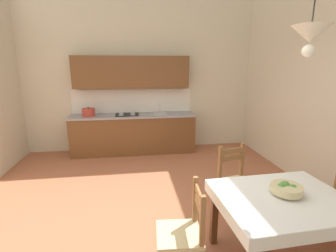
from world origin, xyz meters
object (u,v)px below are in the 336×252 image
dining_table (282,209)px  dining_chair_tv_side (183,233)px  kitchen_cabinetry (133,116)px  dining_chair_kitchen_side (236,182)px  pendant_lamp (310,35)px  fruit_bowl (286,189)px

dining_table → dining_chair_tv_side: size_ratio=1.38×
dining_table → kitchen_cabinetry: bearing=111.0°
dining_table → dining_chair_tv_side: dining_chair_tv_side is taller
dining_chair_kitchen_side → pendant_lamp: pendant_lamp is taller
dining_chair_kitchen_side → dining_chair_tv_side: bearing=-134.8°
dining_table → dining_chair_kitchen_side: size_ratio=1.38×
dining_chair_tv_side → pendant_lamp: bearing=0.5°
dining_chair_tv_side → dining_table: bearing=-0.9°
fruit_bowl → pendant_lamp: (0.03, -0.02, 1.42)m
dining_chair_kitchen_side → dining_chair_tv_side: size_ratio=1.00×
kitchen_cabinetry → fruit_bowl: (1.46, -3.62, -0.04)m
kitchen_cabinetry → fruit_bowl: 3.90m
dining_table → dining_chair_kitchen_side: bearing=92.7°
dining_table → pendant_lamp: size_ratio=1.59×
dining_table → fruit_bowl: bearing=37.4°
dining_chair_tv_side → pendant_lamp: pendant_lamp is taller
dining_chair_kitchen_side → dining_chair_tv_side: 1.32m
kitchen_cabinetry → pendant_lamp: 4.17m
dining_chair_kitchen_side → dining_chair_tv_side: same height
dining_chair_kitchen_side → pendant_lamp: 2.02m
kitchen_cabinetry → pendant_lamp: bearing=-67.7°
fruit_bowl → dining_chair_kitchen_side: bearing=96.1°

